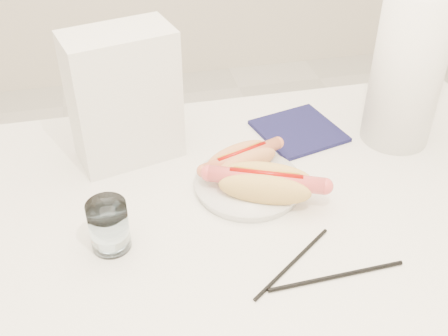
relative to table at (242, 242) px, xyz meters
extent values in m
cube|color=white|center=(0.00, 0.00, 0.04)|extent=(1.20, 0.80, 0.04)
cylinder|color=silver|center=(0.54, 0.34, -0.34)|extent=(0.04, 0.04, 0.71)
cylinder|color=white|center=(0.03, 0.07, 0.07)|extent=(0.20, 0.20, 0.02)
ellipsoid|color=#E4965B|center=(0.03, 0.10, 0.10)|extent=(0.14, 0.08, 0.05)
ellipsoid|color=#E4965B|center=(0.02, 0.13, 0.10)|extent=(0.14, 0.08, 0.05)
ellipsoid|color=#E4965B|center=(0.03, 0.11, 0.09)|extent=(0.13, 0.09, 0.02)
cylinder|color=#CE6D48|center=(0.03, 0.11, 0.10)|extent=(0.16, 0.08, 0.02)
cylinder|color=#990A05|center=(0.03, 0.11, 0.11)|extent=(0.10, 0.04, 0.01)
ellipsoid|color=#E9B85B|center=(0.04, 0.01, 0.10)|extent=(0.16, 0.10, 0.05)
ellipsoid|color=#E9B85B|center=(0.06, 0.05, 0.10)|extent=(0.16, 0.10, 0.05)
ellipsoid|color=#E9B85B|center=(0.05, 0.03, 0.09)|extent=(0.16, 0.11, 0.03)
cylinder|color=#E95352|center=(0.05, 0.03, 0.11)|extent=(0.20, 0.11, 0.03)
cylinder|color=#990A05|center=(0.05, 0.03, 0.12)|extent=(0.12, 0.06, 0.01)
cylinder|color=white|center=(-0.22, -0.02, 0.10)|extent=(0.06, 0.06, 0.09)
cylinder|color=black|center=(0.05, -0.12, 0.06)|extent=(0.16, 0.12, 0.01)
cylinder|color=black|center=(0.11, -0.16, 0.06)|extent=(0.22, 0.02, 0.01)
cube|color=white|center=(-0.17, 0.23, 0.19)|extent=(0.21, 0.15, 0.26)
cube|color=#13133B|center=(0.18, 0.23, 0.06)|extent=(0.19, 0.19, 0.01)
cylinder|color=white|center=(0.37, 0.17, 0.21)|extent=(0.17, 0.17, 0.30)
camera|label=1|loc=(-0.19, -0.68, 0.70)|focal=44.23mm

